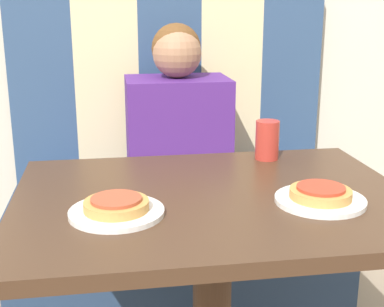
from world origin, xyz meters
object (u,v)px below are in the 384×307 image
object	(u,v)px
plate_left	(117,212)
drinking_cup	(267,140)
person	(178,120)
pizza_right	(321,193)
pizza_left	(116,204)
plate_right	(320,200)

from	to	relation	value
plate_left	drinking_cup	bearing A→B (deg)	39.36
person	pizza_right	world-z (taller)	person
plate_left	pizza_left	distance (m)	0.02
plate_right	pizza_right	bearing A→B (deg)	153.43
person	plate_right	xyz separation A→B (m)	(0.24, -0.76, -0.04)
drinking_cup	plate_right	bearing A→B (deg)	-87.23
plate_right	pizza_left	bearing A→B (deg)	180.00
plate_left	drinking_cup	world-z (taller)	drinking_cup
person	plate_left	xyz separation A→B (m)	(-0.24, -0.76, -0.04)
plate_left	pizza_right	size ratio (longest dim) A/B	1.47
plate_left	plate_right	bearing A→B (deg)	0.00
pizza_right	plate_right	bearing A→B (deg)	-26.57
pizza_left	pizza_right	bearing A→B (deg)	0.00
pizza_right	person	bearing A→B (deg)	107.31
person	plate_left	world-z (taller)	person
plate_left	pizza_right	distance (m)	0.47
pizza_left	plate_left	bearing A→B (deg)	-153.43
person	drinking_cup	bearing A→B (deg)	-60.47
person	plate_right	distance (m)	0.80
pizza_right	drinking_cup	distance (m)	0.38
plate_left	pizza_right	xyz separation A→B (m)	(0.47, 0.00, 0.02)
plate_right	pizza_left	xyz separation A→B (m)	(-0.47, 0.00, 0.02)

